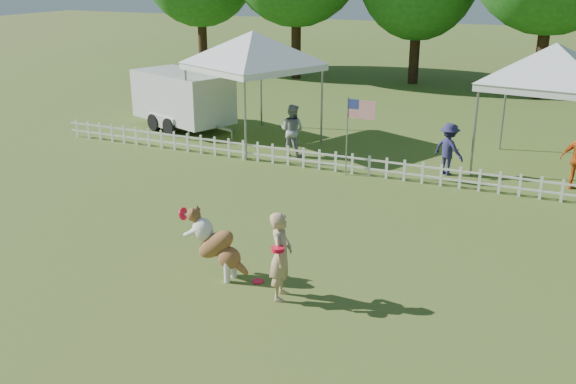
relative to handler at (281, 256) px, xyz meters
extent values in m
plane|color=#3C601E|center=(-0.51, 0.33, -0.81)|extent=(120.00, 120.00, 0.00)
imported|color=tan|center=(0.00, 0.00, 0.00)|extent=(0.51, 0.66, 1.61)
cylinder|color=red|center=(-0.65, 0.35, -0.80)|extent=(0.29, 0.29, 0.02)
imported|color=gray|center=(-3.60, 8.36, 0.00)|extent=(0.82, 0.66, 1.60)
imported|color=#25234B|center=(1.18, 8.45, -0.07)|extent=(1.09, 0.93, 1.47)
camera|label=1|loc=(4.37, -9.13, 4.74)|focal=40.00mm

